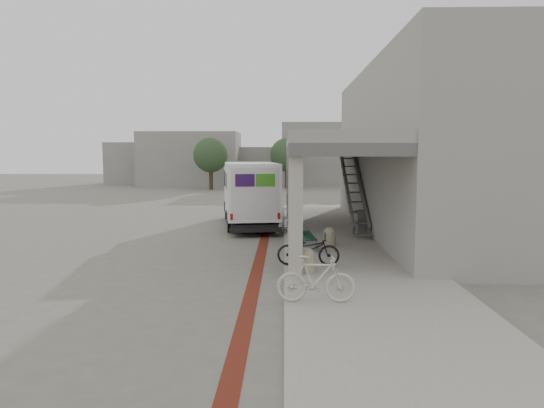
{
  "coord_description": "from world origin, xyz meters",
  "views": [
    {
      "loc": [
        1.8,
        -16.5,
        3.43
      ],
      "look_at": [
        1.35,
        0.65,
        1.6
      ],
      "focal_mm": 32.0,
      "sensor_mm": 36.0,
      "label": 1
    }
  ],
  "objects_px": {
    "bicycle_black": "(308,249)",
    "bicycle_cream": "(316,279)",
    "bench": "(307,238)",
    "fedex_truck": "(249,192)",
    "utility_cabinet": "(362,222)"
  },
  "relations": [
    {
      "from": "bicycle_black",
      "to": "utility_cabinet",
      "type": "bearing_deg",
      "value": -19.97
    },
    {
      "from": "bicycle_black",
      "to": "bicycle_cream",
      "type": "relative_size",
      "value": 1.04
    },
    {
      "from": "utility_cabinet",
      "to": "bench",
      "type": "bearing_deg",
      "value": -128.93
    },
    {
      "from": "utility_cabinet",
      "to": "bicycle_cream",
      "type": "height_order",
      "value": "bicycle_cream"
    },
    {
      "from": "utility_cabinet",
      "to": "bicycle_black",
      "type": "height_order",
      "value": "bicycle_black"
    },
    {
      "from": "bench",
      "to": "bicycle_cream",
      "type": "relative_size",
      "value": 1.09
    },
    {
      "from": "bench",
      "to": "bicycle_cream",
      "type": "distance_m",
      "value": 6.27
    },
    {
      "from": "fedex_truck",
      "to": "bicycle_cream",
      "type": "xyz_separation_m",
      "value": [
        2.35,
        -12.05,
        -0.93
      ]
    },
    {
      "from": "fedex_truck",
      "to": "utility_cabinet",
      "type": "bearing_deg",
      "value": -36.64
    },
    {
      "from": "bench",
      "to": "utility_cabinet",
      "type": "distance_m",
      "value": 3.98
    },
    {
      "from": "bench",
      "to": "utility_cabinet",
      "type": "relative_size",
      "value": 2.07
    },
    {
      "from": "fedex_truck",
      "to": "bench",
      "type": "height_order",
      "value": "fedex_truck"
    },
    {
      "from": "bench",
      "to": "bicycle_cream",
      "type": "height_order",
      "value": "bicycle_cream"
    },
    {
      "from": "utility_cabinet",
      "to": "bicycle_cream",
      "type": "bearing_deg",
      "value": -106.69
    },
    {
      "from": "fedex_truck",
      "to": "bicycle_black",
      "type": "xyz_separation_m",
      "value": [
        2.35,
        -8.53,
        -0.98
      ]
    }
  ]
}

